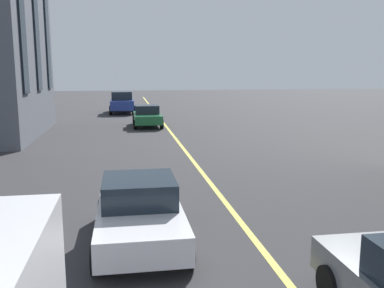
{
  "coord_description": "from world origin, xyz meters",
  "views": [
    {
      "loc": [
        0.28,
        2.77,
        3.68
      ],
      "look_at": [
        11.5,
        0.95,
        1.69
      ],
      "focal_mm": 39.47,
      "sensor_mm": 36.0,
      "label": 1
    }
  ],
  "objects": [
    {
      "name": "car_blue_near",
      "position": [
        37.75,
        2.89,
        0.97
      ],
      "size": [
        4.7,
        2.14,
        1.88
      ],
      "color": "navy",
      "rests_on": "ground_plane"
    },
    {
      "name": "car_green_parked_a",
      "position": [
        28.36,
        1.23,
        0.7
      ],
      "size": [
        3.9,
        1.89,
        1.4
      ],
      "color": "#1E6038",
      "rests_on": "ground_plane"
    },
    {
      "name": "car_white_trailing",
      "position": [
        9.0,
        2.49,
        0.7
      ],
      "size": [
        3.9,
        1.89,
        1.4
      ],
      "color": "silver",
      "rests_on": "ground_plane"
    },
    {
      "name": "lane_centre_line",
      "position": [
        20.0,
        0.0,
        0.0
      ],
      "size": [
        80.0,
        0.16,
        0.01
      ],
      "color": "#D8C64C",
      "rests_on": "ground_plane"
    }
  ]
}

